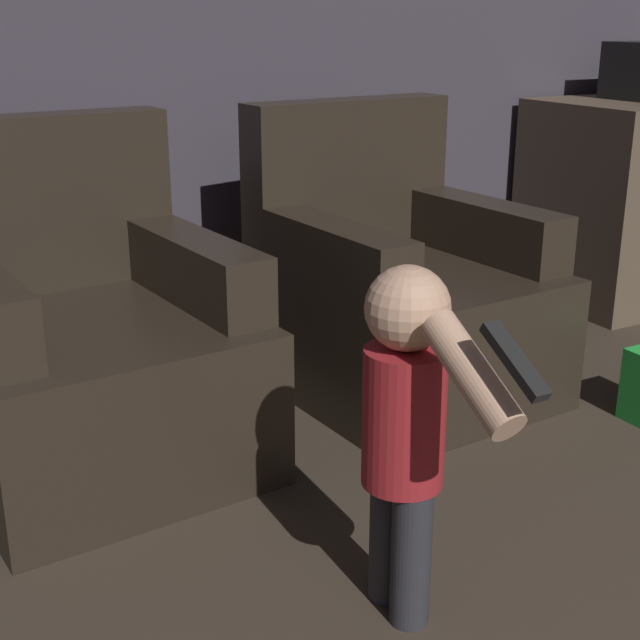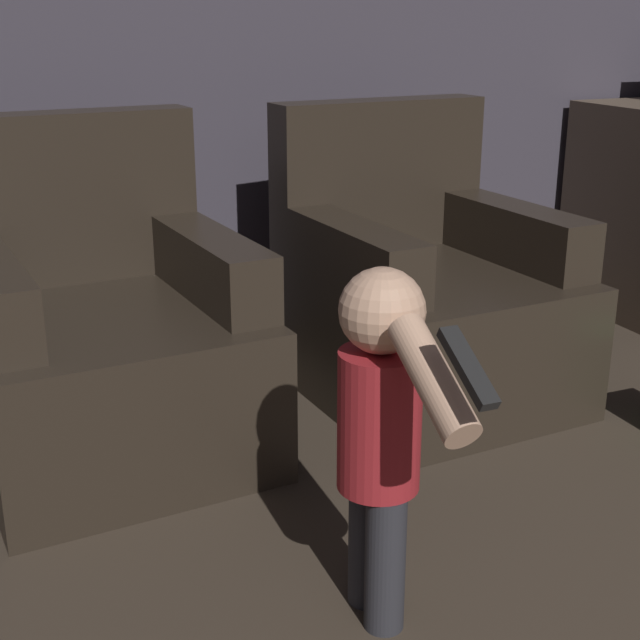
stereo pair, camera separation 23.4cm
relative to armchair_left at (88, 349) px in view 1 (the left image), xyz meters
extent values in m
cube|color=#3D3842|center=(0.26, 0.82, 0.96)|extent=(8.40, 0.05, 2.60)
cube|color=black|center=(0.01, -0.06, -0.11)|extent=(0.89, 0.98, 0.46)
cube|color=black|center=(-0.03, 0.32, 0.39)|extent=(0.82, 0.23, 0.54)
cube|color=black|center=(0.33, -0.03, 0.22)|extent=(0.23, 0.77, 0.20)
cube|color=black|center=(1.11, -0.06, -0.11)|extent=(0.88, 0.97, 0.46)
cube|color=black|center=(1.08, 0.32, 0.39)|extent=(0.82, 0.22, 0.54)
cube|color=black|center=(0.79, -0.08, 0.22)|extent=(0.22, 0.77, 0.20)
cube|color=black|center=(1.44, -0.03, 0.22)|extent=(0.22, 0.77, 0.20)
cylinder|color=#28282D|center=(0.39, -1.15, -0.18)|extent=(0.09, 0.09, 0.33)
cylinder|color=#28282D|center=(0.40, -1.05, -0.18)|extent=(0.09, 0.09, 0.33)
cylinder|color=maroon|center=(0.39, -1.10, 0.14)|extent=(0.18, 0.18, 0.31)
sphere|color=tan|center=(0.39, -1.10, 0.38)|extent=(0.18, 0.18, 0.18)
cylinder|color=tan|center=(0.40, -0.99, 0.13)|extent=(0.07, 0.07, 0.26)
cylinder|color=tan|center=(0.39, -1.32, 0.32)|extent=(0.07, 0.26, 0.19)
cube|color=black|center=(0.39, -1.44, 0.39)|extent=(0.04, 0.16, 0.10)
camera|label=1|loc=(-0.59, -2.52, 0.95)|focal=50.00mm
camera|label=2|loc=(-0.38, -2.62, 0.95)|focal=50.00mm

